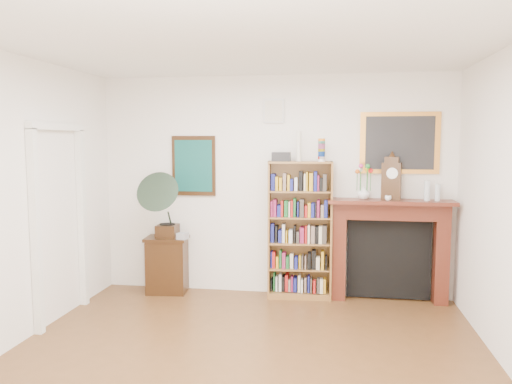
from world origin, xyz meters
TOP-DOWN VIEW (x-y plane):
  - room at (0.00, 0.00)m, footprint 4.51×5.01m
  - door_casing at (-2.21, 1.20)m, footprint 0.08×1.02m
  - teal_poster at (-1.05, 2.48)m, footprint 0.58×0.04m
  - small_picture at (0.00, 2.48)m, footprint 0.26×0.04m
  - gilt_painting at (1.55, 2.48)m, footprint 0.95×0.04m
  - bookshelf at (0.35, 2.34)m, footprint 0.81×0.34m
  - side_cabinet at (-1.37, 2.28)m, footprint 0.57×0.44m
  - fireplace at (1.45, 2.39)m, footprint 1.50×0.36m
  - gramophone at (-1.36, 2.16)m, footprint 0.55×0.67m
  - cd_stack at (-1.12, 2.18)m, footprint 0.15×0.15m
  - mantel_clock at (1.45, 2.34)m, footprint 0.25×0.17m
  - flower_vase at (1.13, 2.36)m, footprint 0.18×0.18m
  - teacup at (1.41, 2.25)m, footprint 0.09×0.09m
  - bottle_left at (1.87, 2.33)m, footprint 0.07×0.07m
  - bottle_right at (1.99, 2.33)m, footprint 0.06×0.06m

SIDE VIEW (x-z plane):
  - side_cabinet at x=-1.37m, z-range 0.00..0.73m
  - fireplace at x=1.45m, z-range 0.12..1.38m
  - cd_stack at x=-1.12m, z-range 0.73..0.81m
  - bookshelf at x=0.35m, z-range -0.03..1.95m
  - gramophone at x=-1.36m, z-range 0.79..1.65m
  - door_casing at x=-2.21m, z-range 0.18..2.35m
  - teacup at x=1.41m, z-range 1.26..1.33m
  - flower_vase at x=1.13m, z-range 1.26..1.43m
  - bottle_right at x=1.99m, z-range 1.26..1.46m
  - bottle_left at x=1.87m, z-range 1.26..1.50m
  - room at x=0.00m, z-range -0.01..2.81m
  - mantel_clock at x=1.45m, z-range 1.26..1.78m
  - teal_poster at x=-1.05m, z-range 1.26..2.04m
  - gilt_painting at x=1.55m, z-range 1.58..2.33m
  - small_picture at x=0.00m, z-range 2.20..2.50m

